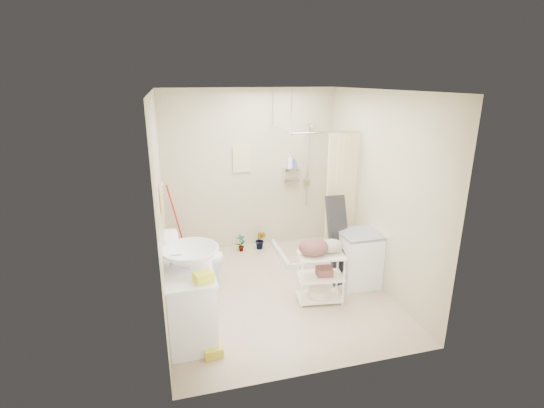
{
  "coord_description": "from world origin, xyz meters",
  "views": [
    {
      "loc": [
        -1.26,
        -4.53,
        2.73
      ],
      "look_at": [
        0.0,
        0.25,
        1.15
      ],
      "focal_mm": 26.0,
      "sensor_mm": 36.0,
      "label": 1
    }
  ],
  "objects_px": {
    "laundry_rack": "(320,273)",
    "toilet": "(195,260)",
    "vanity": "(191,302)",
    "washing_machine": "(358,258)"
  },
  "relations": [
    {
      "from": "vanity",
      "to": "washing_machine",
      "type": "relative_size",
      "value": 1.24
    },
    {
      "from": "laundry_rack",
      "to": "toilet",
      "type": "bearing_deg",
      "value": 161.67
    },
    {
      "from": "toilet",
      "to": "washing_machine",
      "type": "distance_m",
      "value": 2.23
    },
    {
      "from": "vanity",
      "to": "toilet",
      "type": "relative_size",
      "value": 1.14
    },
    {
      "from": "toilet",
      "to": "vanity",
      "type": "bearing_deg",
      "value": 177.24
    },
    {
      "from": "washing_machine",
      "to": "laundry_rack",
      "type": "bearing_deg",
      "value": -155.77
    },
    {
      "from": "vanity",
      "to": "laundry_rack",
      "type": "xyz_separation_m",
      "value": [
        1.63,
        0.31,
        -0.02
      ]
    },
    {
      "from": "vanity",
      "to": "washing_machine",
      "type": "height_order",
      "value": "vanity"
    },
    {
      "from": "toilet",
      "to": "laundry_rack",
      "type": "distance_m",
      "value": 1.69
    },
    {
      "from": "toilet",
      "to": "washing_machine",
      "type": "height_order",
      "value": "toilet"
    }
  ]
}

